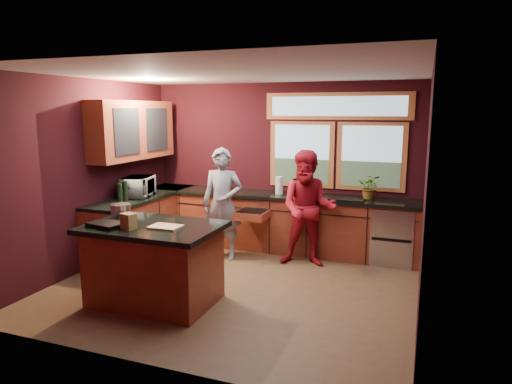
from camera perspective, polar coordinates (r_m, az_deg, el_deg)
The scene contains 14 objects.
floor at distance 6.08m, azimuth -2.67°, elevation -11.61°, with size 4.50×4.50×0.00m, color brown.
room_shell at distance 6.21m, azimuth -6.73°, elevation 5.88°, with size 4.52×4.02×2.71m.
back_counter at distance 7.40m, azimuth 3.88°, elevation -3.85°, with size 4.50×0.64×0.93m.
left_counter at distance 7.56m, azimuth -13.88°, elevation -3.82°, with size 0.64×2.30×0.93m.
island at distance 5.57m, azimuth -12.59°, elevation -8.70°, with size 1.55×1.05×0.95m.
person_grey at distance 6.95m, azimuth -4.21°, elevation -1.50°, with size 0.62×0.41×1.71m, color slate.
person_red at distance 6.66m, azimuth 6.53°, elevation -2.08°, with size 0.83×0.64×1.70m, color #A31320.
microwave at distance 7.31m, azimuth -14.50°, elevation 0.64°, with size 0.57×0.38×0.31m, color #999999.
potted_plant at distance 7.07m, azimuth 14.10°, elevation 0.61°, with size 0.34×0.29×0.38m, color #999999.
paper_towel at distance 7.32m, azimuth 2.91°, elevation 0.84°, with size 0.12×0.12×0.28m, color silver.
cutting_board at distance 5.29m, azimuth -11.26°, elevation -4.28°, with size 0.35×0.25×0.02m, color tan.
stock_pot at distance 5.85m, azimuth -16.54°, elevation -2.32°, with size 0.24×0.24×0.18m, color silver.
paper_bag at distance 5.30m, azimuth -15.65°, elevation -3.54°, with size 0.15×0.12×0.18m, color brown.
black_tray at distance 5.50m, azimuth -18.16°, elevation -3.89°, with size 0.40×0.28×0.05m, color black.
Camera 1 is at (2.22, -5.19, 2.26)m, focal length 32.00 mm.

